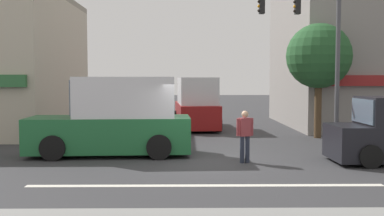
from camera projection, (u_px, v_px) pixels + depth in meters
ground_plane at (201, 160)px, 14.76m from camera, size 120.00×120.00×0.00m
lane_marking_stripe at (205, 185)px, 11.27m from camera, size 9.00×0.24×0.01m
street_tree at (319, 56)px, 20.18m from camera, size 2.93×2.93×5.18m
utility_pole_near_left at (40, 52)px, 20.27m from camera, size 1.40×0.22×7.46m
utility_pole_far_right at (342, 45)px, 22.54m from camera, size 1.40×0.22×8.45m
traffic_light_mast at (314, 41)px, 17.95m from camera, size 4.89×0.42×6.20m
box_truck_crossing_center at (196, 105)px, 24.17m from camera, size 2.55×5.73×2.75m
box_truck_crossing_leftbound at (116, 120)px, 15.72m from camera, size 5.69×2.44×2.75m
pedestrian_mid_crossing at (245, 133)px, 14.30m from camera, size 0.55×0.31×1.67m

